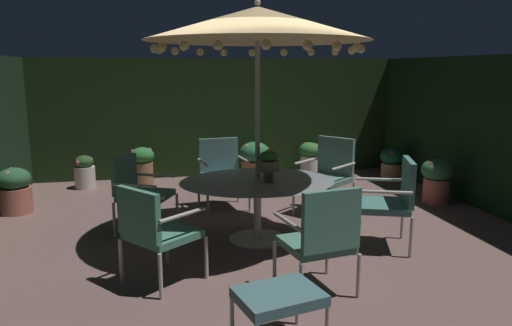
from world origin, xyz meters
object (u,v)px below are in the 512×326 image
object	(u,v)px
potted_plant_left_near	(393,163)
potted_plant_back_right	(309,157)
patio_chair_northeast	(138,188)
patio_chair_east	(154,228)
centerpiece_planter	(269,163)
potted_plant_left_far	(15,190)
patio_dining_table	(257,191)
potted_plant_back_left	(437,178)
potted_plant_back_center	(254,159)
patio_chair_north	(221,168)
patio_chair_south	(392,197)
potted_plant_right_far	(142,164)
patio_chair_southeast	(322,235)
patio_chair_southwest	(329,171)
ottoman_footrest	(279,298)
patio_umbrella	(258,24)

from	to	relation	value
potted_plant_left_near	potted_plant_back_right	distance (m)	1.54
patio_chair_northeast	patio_chair_east	xyz separation A→B (m)	(0.19, -1.58, 0.00)
centerpiece_planter	patio_chair_east	bearing A→B (deg)	-147.04
patio_chair_east	potted_plant_left_far	xyz separation A→B (m)	(-1.92, 2.73, -0.22)
patio_dining_table	patio_chair_east	xyz separation A→B (m)	(-1.18, -0.95, -0.05)
patio_dining_table	potted_plant_back_left	size ratio (longest dim) A/B	2.66
potted_plant_left_near	potted_plant_left_far	xyz separation A→B (m)	(-6.17, -0.80, 0.01)
patio_chair_northeast	potted_plant_back_left	size ratio (longest dim) A/B	1.39
centerpiece_planter	potted_plant_left_far	distance (m)	3.78
potted_plant_back_center	potted_plant_left_far	size ratio (longest dim) A/B	1.05
patio_chair_north	potted_plant_left_far	size ratio (longest dim) A/B	1.55
patio_chair_south	potted_plant_right_far	distance (m)	4.67
potted_plant_left_far	patio_chair_southeast	bearing A→B (deg)	-44.30
patio_chair_south	patio_chair_southwest	xyz separation A→B (m)	(-0.21, 1.44, 0.01)
patio_chair_north	ottoman_footrest	size ratio (longest dim) A/B	1.47
patio_chair_southeast	potted_plant_back_center	bearing A→B (deg)	85.61
patio_chair_east	potted_plant_back_right	bearing A→B (deg)	55.94
potted_plant_left_far	potted_plant_right_far	xyz separation A→B (m)	(1.71, 1.41, 0.03)
centerpiece_planter	potted_plant_back_left	distance (m)	3.16
patio_chair_southwest	potted_plant_back_left	bearing A→B (deg)	3.77
patio_chair_east	patio_chair_southeast	size ratio (longest dim) A/B	0.94
patio_chair_north	potted_plant_back_right	xyz separation A→B (m)	(1.94, 1.84, -0.24)
patio_chair_north	patio_chair_south	xyz separation A→B (m)	(1.65, -2.02, 0.01)
ottoman_footrest	potted_plant_back_center	world-z (taller)	potted_plant_back_center
potted_plant_back_left	potted_plant_back_center	size ratio (longest dim) A/B	1.00
patio_dining_table	potted_plant_left_far	size ratio (longest dim) A/B	2.79
potted_plant_left_near	potted_plant_back_center	xyz separation A→B (m)	(-2.43, 0.66, 0.05)
patio_chair_east	potted_plant_left_near	distance (m)	5.53
centerpiece_planter	patio_umbrella	bearing A→B (deg)	133.13
patio_dining_table	centerpiece_planter	xyz separation A→B (m)	(0.11, -0.11, 0.35)
patio_chair_northeast	potted_plant_right_far	xyz separation A→B (m)	(-0.02, 2.56, -0.19)
potted_plant_left_near	potted_plant_right_far	distance (m)	4.49
patio_umbrella	patio_chair_south	distance (m)	2.42
patio_chair_north	patio_chair_south	size ratio (longest dim) A/B	0.98
patio_chair_east	potted_plant_back_left	bearing A→B (deg)	25.52
patio_chair_southwest	potted_plant_left_far	xyz separation A→B (m)	(-4.32, 0.86, -0.27)
potted_plant_back_right	potted_plant_left_near	bearing A→B (deg)	-29.24
patio_chair_south	ottoman_footrest	bearing A→B (deg)	-135.82
patio_chair_north	patio_chair_east	world-z (taller)	patio_chair_north
patio_chair_southwest	potted_plant_left_near	distance (m)	2.50
patio_chair_north	potted_plant_right_far	xyz separation A→B (m)	(-1.17, 1.70, -0.22)
patio_chair_northeast	potted_plant_back_center	world-z (taller)	patio_chair_northeast
patio_dining_table	ottoman_footrest	size ratio (longest dim) A/B	2.65
patio_chair_north	patio_chair_east	bearing A→B (deg)	-111.46
patio_chair_southeast	potted_plant_back_left	xyz separation A→B (m)	(2.72, 2.54, -0.19)
potted_plant_left_near	patio_chair_southeast	bearing A→B (deg)	-124.39
patio_chair_northeast	potted_plant_left_near	xyz separation A→B (m)	(4.44, 1.95, -0.23)
patio_chair_south	centerpiece_planter	bearing A→B (deg)	163.05
centerpiece_planter	patio_chair_north	world-z (taller)	centerpiece_planter
potted_plant_back_left	potted_plant_left_far	bearing A→B (deg)	173.04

